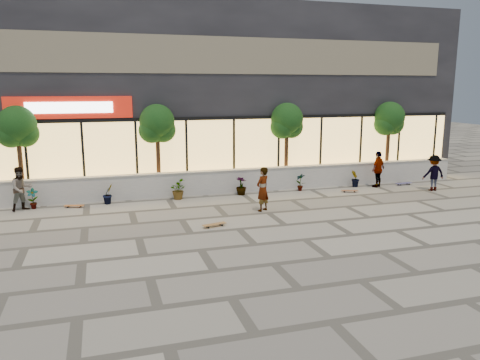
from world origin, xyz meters
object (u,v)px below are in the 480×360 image
object	(u,v)px
skater_right_far	(434,173)
skateboard_left	(74,206)
skateboard_right_near	(350,191)
tree_east	(389,121)
tree_west	(17,129)
tree_mideast	(287,123)
tree_midwest	(157,126)
skateboard_center	(214,224)
skater_right_near	(378,169)
skater_left	(21,189)
skater_center	(263,189)
skateboard_right_far	(404,183)

from	to	relation	value
skater_right_far	skateboard_left	world-z (taller)	skater_right_far
skateboard_right_near	tree_east	bearing A→B (deg)	50.62
tree_west	tree_mideast	distance (m)	11.50
tree_mideast	tree_midwest	bearing A→B (deg)	180.00
skater_right_far	skateboard_center	world-z (taller)	skater_right_far
tree_midwest	skater_right_far	distance (m)	12.53
skater_right_near	skateboard_right_near	xyz separation A→B (m)	(-1.82, -0.62, -0.77)
skater_left	tree_midwest	bearing A→B (deg)	-15.25
skater_left	tree_east	bearing A→B (deg)	-25.20
skater_center	skateboard_right_near	size ratio (longest dim) A/B	2.20
tree_west	skater_right_far	size ratio (longest dim) A/B	2.42
tree_east	skateboard_right_near	bearing A→B (deg)	-146.71
skateboard_right_far	skater_center	bearing A→B (deg)	-165.81
skater_left	skater_right_far	bearing A→B (deg)	-34.98
tree_west	tree_midwest	world-z (taller)	same
tree_mideast	skater_right_near	xyz separation A→B (m)	(4.00, -1.56, -2.14)
tree_mideast	skateboard_center	world-z (taller)	tree_mideast
skateboard_center	skateboard_right_far	world-z (taller)	same
tree_east	skater_center	bearing A→B (deg)	-153.28
skater_right_far	skateboard_right_near	size ratio (longest dim) A/B	2.12
skateboard_center	skateboard_right_near	xyz separation A→B (m)	(7.04, 3.40, -0.01)
skater_right_near	skateboard_center	size ratio (longest dim) A/B	1.97
tree_west	skater_right_far	distance (m)	17.86
skater_right_far	skater_right_near	bearing A→B (deg)	-31.33
skater_right_near	skateboard_center	xyz separation A→B (m)	(-8.86, -4.02, -0.76)
skater_right_far	tree_east	bearing A→B (deg)	-77.32
tree_midwest	skater_right_near	world-z (taller)	tree_midwest
tree_west	skateboard_left	bearing A→B (deg)	-36.81
tree_west	skater_right_near	xyz separation A→B (m)	(15.50, -1.56, -2.14)
skater_center	skateboard_center	xyz separation A→B (m)	(-2.24, -1.49, -0.76)
tree_west	skateboard_right_far	xyz separation A→B (m)	(16.99, -1.50, -2.90)
tree_mideast	skateboard_left	world-z (taller)	tree_mideast
tree_east	skater_right_near	world-z (taller)	tree_east
skater_right_near	skater_left	bearing A→B (deg)	-28.90
tree_mideast	tree_east	xyz separation A→B (m)	(5.50, 0.00, 0.00)
skater_right_near	tree_west	bearing A→B (deg)	-34.05
tree_east	skateboard_left	size ratio (longest dim) A/B	5.04
tree_mideast	skater_left	world-z (taller)	tree_mideast
skateboard_right_far	skateboard_center	bearing A→B (deg)	-162.01
skateboard_right_far	skater_right_near	bearing A→B (deg)	178.66
skater_right_near	skateboard_right_near	size ratio (longest dim) A/B	2.22
tree_mideast	skateboard_right_near	bearing A→B (deg)	-44.93
tree_mideast	tree_west	bearing A→B (deg)	180.00
tree_midwest	tree_east	world-z (taller)	same
tree_mideast	skateboard_center	bearing A→B (deg)	-131.06
skateboard_left	skateboard_right_far	xyz separation A→B (m)	(14.99, -0.00, 0.01)
skateboard_right_far	tree_midwest	bearing A→B (deg)	169.07
skateboard_right_near	skateboard_center	bearing A→B (deg)	-136.92
skateboard_right_near	skateboard_right_far	bearing A→B (deg)	28.90
tree_west	skater_right_near	world-z (taller)	tree_west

